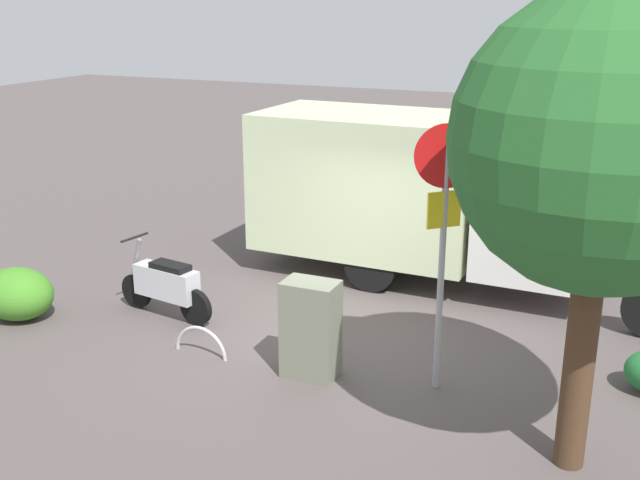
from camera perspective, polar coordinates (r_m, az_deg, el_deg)
The scene contains 8 objects.
ground_plane at distance 11.11m, azimuth 1.46°, elevation -7.48°, with size 60.00×60.00×0.00m, color #524947.
box_truck_near at distance 13.15m, azimuth 7.79°, elevation 3.69°, with size 7.22×2.32×2.84m.
motorcycle at distance 11.93m, azimuth -11.46°, elevation -3.31°, with size 1.80×0.62×1.20m.
stop_sign at distance 9.12m, azimuth 9.26°, elevation 1.68°, with size 0.71×0.33×3.37m.
street_tree at distance 7.59m, azimuth 20.53°, elevation 6.77°, with size 2.92×2.92×4.92m.
utility_cabinet at distance 9.86m, azimuth -0.70°, elevation -6.71°, with size 0.70×0.47×1.31m, color slate.
bike_rack_hoop at distance 10.81m, azimuth -8.90°, elevation -8.46°, with size 0.85×0.85×0.05m, color #B7B7BC.
shrub_mid_verge at distance 12.56m, azimuth -21.75°, elevation -3.77°, with size 1.18×0.96×0.80m, color #418424.
Camera 1 is at (-3.83, 9.30, 4.74)m, focal length 42.72 mm.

